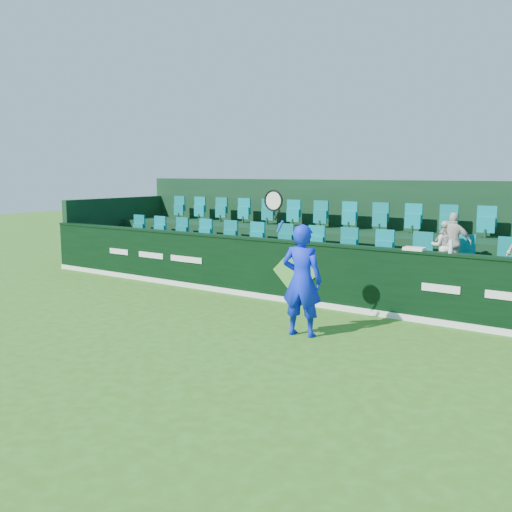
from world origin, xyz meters
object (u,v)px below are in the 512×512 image
Objects in this scene: drinks_bottle at (451,247)px; spectator_middle at (453,243)px; spectator_left at (444,246)px; towel at (414,249)px; tennis_player at (302,280)px.

spectator_middle is at bearing 103.62° from drinks_bottle.
towel is (-0.22, -1.12, 0.06)m from spectator_left.
spectator_middle is (0.18, 0.00, 0.09)m from spectator_left.
towel is at bearing 59.99° from tennis_player.
towel is at bearing 64.42° from spectator_middle.
tennis_player reaches higher than drinks_bottle.
towel is (-0.40, -1.12, -0.03)m from spectator_middle.
drinks_bottle is (1.89, 2.10, 0.49)m from tennis_player.
spectator_left is 0.85× the size of spectator_middle.
tennis_player reaches higher than towel.
drinks_bottle is at bearing 97.80° from spectator_middle.
spectator_middle is 5.06× the size of drinks_bottle.
drinks_bottle reaches higher than towel.
towel is at bearing 60.19° from spectator_left.
spectator_left reaches higher than towel.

